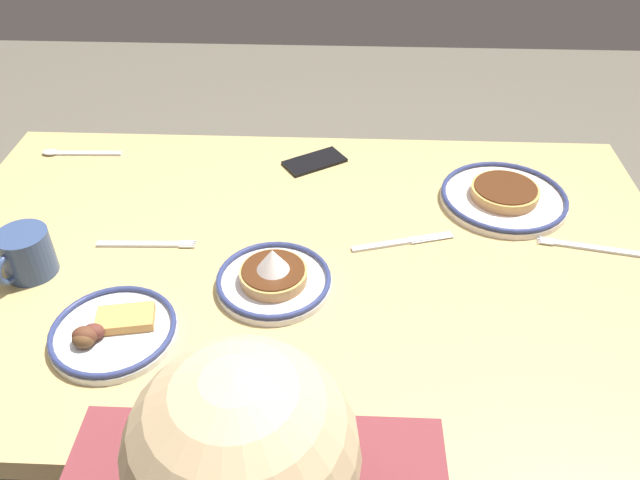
{
  "coord_description": "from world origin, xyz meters",
  "views": [
    {
      "loc": [
        -0.08,
        0.96,
        1.54
      ],
      "look_at": [
        -0.04,
        -0.01,
        0.77
      ],
      "focal_mm": 35.75,
      "sensor_mm": 36.0,
      "label": 1
    }
  ],
  "objects_px": {
    "plate_far_companion": "(113,331)",
    "butter_knife": "(402,242)",
    "fork_near": "(589,247)",
    "coffee_mug": "(26,253)",
    "cell_phone": "(315,162)",
    "tea_spoon": "(70,153)",
    "plate_center_pancakes": "(274,278)",
    "plate_near_main": "(504,196)",
    "fork_far": "(147,244)"
  },
  "relations": [
    {
      "from": "plate_far_companion",
      "to": "fork_far",
      "type": "bearing_deg",
      "value": -88.17
    },
    {
      "from": "plate_near_main",
      "to": "butter_knife",
      "type": "height_order",
      "value": "plate_near_main"
    },
    {
      "from": "fork_far",
      "to": "butter_knife",
      "type": "relative_size",
      "value": 0.95
    },
    {
      "from": "coffee_mug",
      "to": "tea_spoon",
      "type": "xyz_separation_m",
      "value": [
        0.08,
        -0.44,
        -0.04
      ]
    },
    {
      "from": "plate_center_pancakes",
      "to": "coffee_mug",
      "type": "xyz_separation_m",
      "value": [
        0.46,
        -0.02,
        0.03
      ]
    },
    {
      "from": "plate_far_companion",
      "to": "fork_near",
      "type": "height_order",
      "value": "plate_far_companion"
    },
    {
      "from": "plate_center_pancakes",
      "to": "tea_spoon",
      "type": "xyz_separation_m",
      "value": [
        0.55,
        -0.46,
        -0.02
      ]
    },
    {
      "from": "plate_center_pancakes",
      "to": "fork_far",
      "type": "distance_m",
      "value": 0.29
    },
    {
      "from": "coffee_mug",
      "to": "cell_phone",
      "type": "distance_m",
      "value": 0.67
    },
    {
      "from": "cell_phone",
      "to": "plate_far_companion",
      "type": "bearing_deg",
      "value": 28.59
    },
    {
      "from": "plate_near_main",
      "to": "tea_spoon",
      "type": "height_order",
      "value": "plate_near_main"
    },
    {
      "from": "fork_near",
      "to": "plate_near_main",
      "type": "bearing_deg",
      "value": -47.67
    },
    {
      "from": "fork_near",
      "to": "coffee_mug",
      "type": "bearing_deg",
      "value": 6.29
    },
    {
      "from": "plate_center_pancakes",
      "to": "cell_phone",
      "type": "distance_m",
      "value": 0.44
    },
    {
      "from": "plate_near_main",
      "to": "plate_far_companion",
      "type": "bearing_deg",
      "value": 30.61
    },
    {
      "from": "fork_far",
      "to": "butter_knife",
      "type": "height_order",
      "value": "same"
    },
    {
      "from": "coffee_mug",
      "to": "fork_near",
      "type": "bearing_deg",
      "value": -173.71
    },
    {
      "from": "plate_near_main",
      "to": "plate_center_pancakes",
      "type": "relative_size",
      "value": 1.28
    },
    {
      "from": "plate_center_pancakes",
      "to": "coffee_mug",
      "type": "bearing_deg",
      "value": -2.26
    },
    {
      "from": "plate_near_main",
      "to": "cell_phone",
      "type": "relative_size",
      "value": 1.91
    },
    {
      "from": "butter_knife",
      "to": "tea_spoon",
      "type": "bearing_deg",
      "value": -21.75
    },
    {
      "from": "coffee_mug",
      "to": "fork_near",
      "type": "height_order",
      "value": "coffee_mug"
    },
    {
      "from": "plate_near_main",
      "to": "plate_center_pancakes",
      "type": "xyz_separation_m",
      "value": [
        0.48,
        0.29,
        0.01
      ]
    },
    {
      "from": "butter_knife",
      "to": "tea_spoon",
      "type": "xyz_separation_m",
      "value": [
        0.79,
        -0.32,
        0.0
      ]
    },
    {
      "from": "cell_phone",
      "to": "fork_far",
      "type": "relative_size",
      "value": 0.72
    },
    {
      "from": "plate_center_pancakes",
      "to": "fork_far",
      "type": "xyz_separation_m",
      "value": [
        0.27,
        -0.11,
        -0.02
      ]
    },
    {
      "from": "plate_far_companion",
      "to": "fork_far",
      "type": "height_order",
      "value": "plate_far_companion"
    },
    {
      "from": "coffee_mug",
      "to": "plate_near_main",
      "type": "bearing_deg",
      "value": -163.66
    },
    {
      "from": "plate_near_main",
      "to": "fork_near",
      "type": "bearing_deg",
      "value": 132.33
    },
    {
      "from": "butter_knife",
      "to": "fork_near",
      "type": "bearing_deg",
      "value": 179.78
    },
    {
      "from": "coffee_mug",
      "to": "butter_knife",
      "type": "bearing_deg",
      "value": -170.37
    },
    {
      "from": "plate_far_companion",
      "to": "butter_knife",
      "type": "xyz_separation_m",
      "value": [
        -0.51,
        -0.28,
        -0.01
      ]
    },
    {
      "from": "coffee_mug",
      "to": "fork_far",
      "type": "distance_m",
      "value": 0.22
    },
    {
      "from": "plate_center_pancakes",
      "to": "plate_far_companion",
      "type": "height_order",
      "value": "plate_center_pancakes"
    },
    {
      "from": "cell_phone",
      "to": "fork_far",
      "type": "distance_m",
      "value": 0.46
    },
    {
      "from": "plate_near_main",
      "to": "plate_far_companion",
      "type": "relative_size",
      "value": 1.28
    },
    {
      "from": "plate_center_pancakes",
      "to": "butter_knife",
      "type": "relative_size",
      "value": 1.03
    },
    {
      "from": "plate_center_pancakes",
      "to": "plate_near_main",
      "type": "bearing_deg",
      "value": -148.26
    },
    {
      "from": "tea_spoon",
      "to": "plate_center_pancakes",
      "type": "bearing_deg",
      "value": 140.23
    },
    {
      "from": "fork_near",
      "to": "butter_knife",
      "type": "xyz_separation_m",
      "value": [
        0.37,
        -0.0,
        -0.0
      ]
    },
    {
      "from": "cell_phone",
      "to": "fork_far",
      "type": "height_order",
      "value": "cell_phone"
    },
    {
      "from": "butter_knife",
      "to": "tea_spoon",
      "type": "distance_m",
      "value": 0.85
    },
    {
      "from": "fork_far",
      "to": "plate_center_pancakes",
      "type": "bearing_deg",
      "value": 157.79
    },
    {
      "from": "plate_near_main",
      "to": "plate_center_pancakes",
      "type": "bearing_deg",
      "value": 31.74
    },
    {
      "from": "plate_far_companion",
      "to": "plate_near_main",
      "type": "bearing_deg",
      "value": -149.39
    },
    {
      "from": "tea_spoon",
      "to": "fork_far",
      "type": "bearing_deg",
      "value": 128.93
    },
    {
      "from": "plate_near_main",
      "to": "fork_near",
      "type": "relative_size",
      "value": 1.35
    },
    {
      "from": "coffee_mug",
      "to": "butter_knife",
      "type": "xyz_separation_m",
      "value": [
        -0.71,
        -0.12,
        -0.04
      ]
    },
    {
      "from": "fork_near",
      "to": "tea_spoon",
      "type": "height_order",
      "value": "tea_spoon"
    },
    {
      "from": "plate_far_companion",
      "to": "fork_near",
      "type": "bearing_deg",
      "value": -162.4
    }
  ]
}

